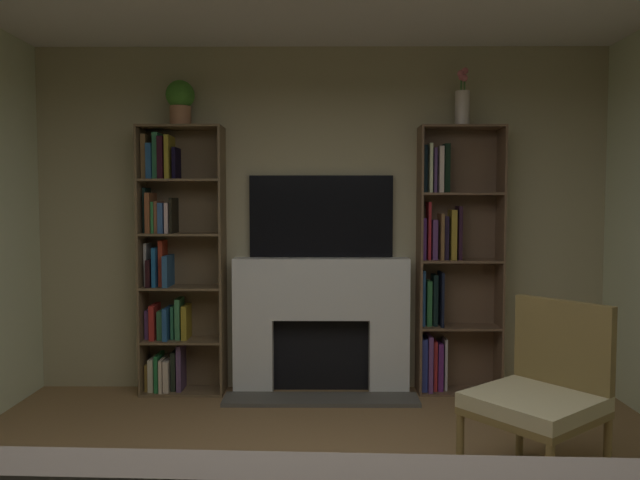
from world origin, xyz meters
TOP-DOWN VIEW (x-y plane):
  - wall_back_accent at (0.00, 2.78)m, footprint 4.77×0.06m
  - fireplace at (0.00, 2.63)m, footprint 1.51×0.53m
  - tv at (0.00, 2.72)m, footprint 1.17×0.06m
  - bookshelf_left at (-1.19, 2.64)m, footprint 0.66×0.29m
  - bookshelf_right at (1.03, 2.66)m, footprint 0.66×0.27m
  - potted_plant at (-1.11, 2.60)m, footprint 0.23×0.23m
  - vase_with_flowers at (1.11, 2.60)m, footprint 0.11×0.11m
  - armchair at (1.22, 1.02)m, footprint 0.84×0.83m

SIDE VIEW (x-z plane):
  - armchair at x=1.22m, z-range 0.02..1.00m
  - fireplace at x=0.00m, z-range 0.03..1.12m
  - bookshelf_right at x=1.03m, z-range -0.03..2.11m
  - bookshelf_left at x=-1.19m, z-range -0.02..2.12m
  - wall_back_accent at x=0.00m, z-range 0.00..2.80m
  - tv at x=0.00m, z-range 1.09..1.76m
  - vase_with_flowers at x=1.11m, z-range 2.09..2.55m
  - potted_plant at x=-1.11m, z-range 2.16..2.52m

